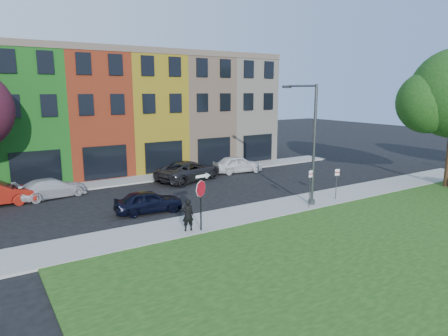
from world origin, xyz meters
TOP-DOWN VIEW (x-y plane):
  - ground at (0.00, 0.00)m, footprint 120.00×120.00m
  - sidewalk_near at (2.00, 3.00)m, footprint 40.00×3.00m
  - sidewalk_far at (-3.00, 15.00)m, footprint 40.00×2.40m
  - rowhouse_block at (-2.50, 21.18)m, footprint 30.00×10.12m
  - stop_sign at (-4.36, 1.88)m, footprint 1.05×0.16m
  - man at (-4.95, 2.18)m, footprint 0.71×0.56m
  - sedan_near at (-5.32, 6.48)m, footprint 2.46×4.30m
  - parked_car_silver at (-9.52, 13.07)m, footprint 3.44×5.19m
  - parked_car_dark at (0.60, 12.77)m, footprint 6.40×7.49m
  - parked_car_white at (5.64, 13.26)m, footprint 2.99×4.87m
  - street_lamp at (3.68, 2.54)m, footprint 0.90×2.53m
  - parking_sign_a at (3.11, 1.89)m, footprint 0.32×0.10m
  - parking_sign_b at (5.87, 2.31)m, footprint 0.31×0.12m

SIDE VIEW (x-z plane):
  - ground at x=0.00m, z-range 0.00..0.00m
  - sidewalk_near at x=2.00m, z-range 0.00..0.12m
  - sidewalk_far at x=-3.00m, z-range 0.00..0.12m
  - parked_car_silver at x=-9.52m, z-range 0.00..1.32m
  - sedan_near at x=-5.32m, z-range 0.00..1.34m
  - parked_car_white at x=5.64m, z-range 0.00..1.49m
  - parked_car_dark at x=0.60m, z-range 0.00..1.60m
  - man at x=-4.95m, z-range 0.12..1.76m
  - parking_sign_b at x=5.87m, z-range 0.39..2.46m
  - parking_sign_a at x=3.11m, z-range 0.40..2.80m
  - stop_sign at x=-4.36m, z-range 0.76..3.72m
  - street_lamp at x=3.68m, z-range 0.15..7.47m
  - rowhouse_block at x=-2.50m, z-range -0.01..9.99m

